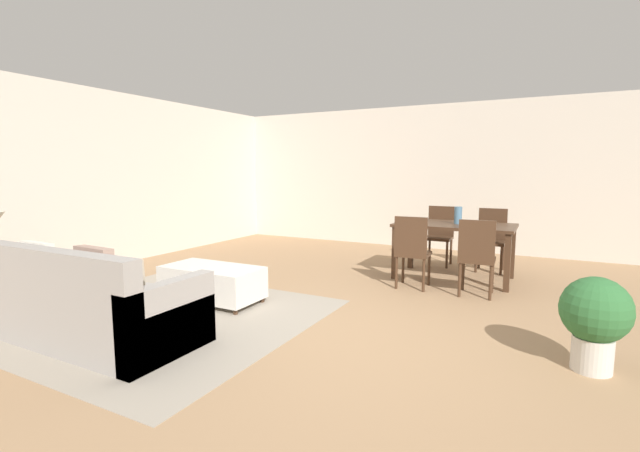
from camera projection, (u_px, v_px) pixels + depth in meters
ground_plane at (335, 338)px, 3.87m from camera, size 10.80×10.80×0.00m
wall_back at (453, 178)px, 8.09m from camera, size 9.00×0.12×2.70m
wall_left at (67, 180)px, 6.22m from camera, size 0.12×11.00×2.70m
area_rug at (159, 316)px, 4.44m from camera, size 3.00×2.80×0.01m
couch at (84, 306)px, 3.84m from camera, size 2.11×0.90×0.86m
ottoman_table at (212, 282)px, 4.93m from camera, size 1.13×0.58×0.41m
dining_table at (454, 231)px, 5.95m from camera, size 1.54×0.89×0.76m
dining_chair_near_left at (412, 248)px, 5.44m from camera, size 0.42×0.42×0.92m
dining_chair_near_right at (477, 253)px, 5.08m from camera, size 0.42×0.42×0.92m
dining_chair_far_left at (440, 232)px, 6.89m from camera, size 0.41×0.41×0.92m
dining_chair_far_right at (491, 236)px, 6.47m from camera, size 0.41×0.41×0.92m
vase_centerpiece at (458, 215)px, 5.91m from camera, size 0.10×0.10×0.23m
potted_plant at (595, 316)px, 3.20m from camera, size 0.49×0.49×0.71m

